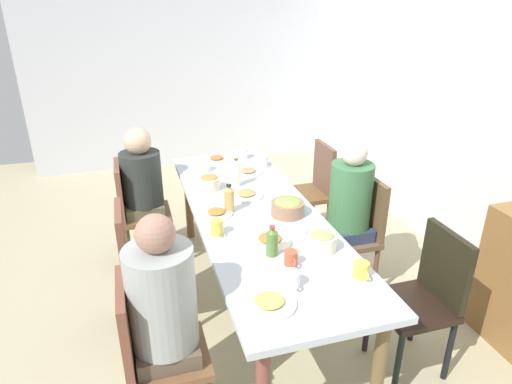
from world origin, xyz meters
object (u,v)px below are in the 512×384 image
Objects in this scene: plate_0 at (217,159)px; chair_5 at (135,208)px; chair_4 at (313,186)px; bottle_1 at (272,242)px; person_2 at (165,308)px; cup_7 at (264,161)px; cup_6 at (291,279)px; chair_1 at (141,261)px; chair_3 at (357,228)px; cup_2 at (217,227)px; chair_0 at (426,293)px; cup_3 at (361,270)px; bowl_2 at (322,241)px; person_3 at (348,205)px; cup_5 at (206,166)px; plate_4 at (269,303)px; person_5 at (144,184)px; bowl_0 at (288,207)px; chair_2 at (151,349)px; plate_5 at (270,240)px; plate_2 at (246,194)px; plate_1 at (216,213)px; dining_table at (256,222)px; plate_3 at (248,172)px; bottle_2 at (229,199)px; cup_0 at (244,153)px; bottle_0 at (236,173)px.

chair_5 is at bearing -70.18° from plate_0.
chair_4 is 1.65m from bottle_1.
cup_7 is (-1.66, 1.01, 0.06)m from person_2.
chair_1 is at bearing -140.08° from cup_6.
cup_2 is (0.23, -1.10, 0.29)m from chair_3.
cup_3 is at bearing -83.80° from chair_0.
bowl_2 is 0.64m from cup_2.
cup_3 is at bearing 32.62° from chair_5.
person_3 reaches higher than cup_5.
person_5 is at bearing -165.15° from plate_4.
cup_3 is 0.97× the size of cup_6.
bowl_0 is at bearing 161.05° from cup_6.
bowl_2 is 0.32m from cup_3.
chair_3 is at bearing 117.79° from chair_2.
plate_0 is 1.96m from cup_6.
chair_5 reaches higher than plate_5.
bowl_2 is at bearing 33.32° from person_5.
cup_7 is at bearing 179.74° from cup_3.
plate_2 is 1.13m from cup_6.
plate_1 is at bearing -92.19° from person_3.
person_3 reaches higher than plate_1.
plate_1 is at bearing -147.96° from cup_3.
dining_table is 0.73m from plate_3.
person_2 is at bearing -18.83° from plate_0.
person_3 is 4.72× the size of plate_5.
chair_4 is at bearing 117.79° from chair_1.
bottle_2 is (0.65, -0.31, 0.08)m from plate_3.
bottle_2 is at bearing 34.53° from person_5.
bottle_0 is at bearing -20.20° from cup_0.
chair_4 is 0.70m from cup_0.
bottle_2 is (-0.29, 0.15, 0.04)m from cup_2.
cup_0 is (-0.25, 0.90, 0.09)m from person_5.
chair_0 is 3.49× the size of plate_4.
chair_0 is 1.78m from chair_1.
plate_3 is 2.00× the size of cup_0.
cup_3 is at bearing 43.62° from cup_2.
chair_1 is 8.38× the size of cup_5.
bottle_2 is (0.21, -0.18, 0.08)m from plate_2.
cup_6 is 0.61× the size of bottle_2.
cup_5 is at bearing 173.74° from plate_1.
cup_2 is at bearing -172.66° from plate_4.
chair_2 is at bearing 0.00° from chair_5.
person_3 is 10.32× the size of cup_0.
chair_2 is 0.25m from person_2.
plate_5 is 2.37× the size of cup_5.
chair_3 is at bearing 135.04° from cup_6.
cup_7 is (0.26, 0.36, 0.03)m from plate_0.
bottle_1 is at bearing 24.59° from person_5.
chair_0 reaches higher than cup_5.
plate_1 is 1.78× the size of cup_6.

